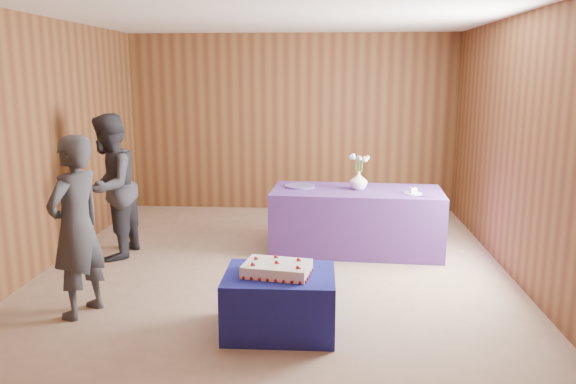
# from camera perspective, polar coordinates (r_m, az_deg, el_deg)

# --- Properties ---
(ground) EXTENTS (6.00, 6.00, 0.00)m
(ground) POSITION_cam_1_polar(r_m,az_deg,el_deg) (6.06, -1.41, -8.34)
(ground) COLOR tan
(ground) RESTS_ON ground
(room_shell) EXTENTS (5.04, 6.04, 2.72)m
(room_shell) POSITION_cam_1_polar(r_m,az_deg,el_deg) (5.69, -1.51, 8.96)
(room_shell) COLOR brown
(room_shell) RESTS_ON ground
(cake_table) EXTENTS (0.91, 0.71, 0.50)m
(cake_table) POSITION_cam_1_polar(r_m,az_deg,el_deg) (4.72, -0.85, -11.11)
(cake_table) COLOR navy
(cake_table) RESTS_ON ground
(serving_table) EXTENTS (2.05, 1.01, 0.75)m
(serving_table) POSITION_cam_1_polar(r_m,az_deg,el_deg) (6.78, 6.93, -2.88)
(serving_table) COLOR #472E80
(serving_table) RESTS_ON ground
(sheet_cake) EXTENTS (0.60, 0.46, 0.13)m
(sheet_cake) POSITION_cam_1_polar(r_m,az_deg,el_deg) (4.59, -1.13, -7.79)
(sheet_cake) COLOR silver
(sheet_cake) RESTS_ON cake_table
(vase) EXTENTS (0.26, 0.26, 0.22)m
(vase) POSITION_cam_1_polar(r_m,az_deg,el_deg) (6.70, 7.18, 1.17)
(vase) COLOR white
(vase) RESTS_ON serving_table
(flower_spray) EXTENTS (0.25, 0.25, 0.19)m
(flower_spray) POSITION_cam_1_polar(r_m,az_deg,el_deg) (6.65, 7.24, 3.42)
(flower_spray) COLOR #356B2B
(flower_spray) RESTS_ON vase
(platter) EXTENTS (0.45, 0.45, 0.02)m
(platter) POSITION_cam_1_polar(r_m,az_deg,el_deg) (6.81, 1.23, 0.61)
(platter) COLOR #5D4A95
(platter) RESTS_ON serving_table
(plate) EXTENTS (0.24, 0.24, 0.01)m
(plate) POSITION_cam_1_polar(r_m,az_deg,el_deg) (6.58, 12.60, -0.12)
(plate) COLOR white
(plate) RESTS_ON serving_table
(cake_slice) EXTENTS (0.08, 0.08, 0.08)m
(cake_slice) POSITION_cam_1_polar(r_m,az_deg,el_deg) (6.57, 12.62, 0.20)
(cake_slice) COLOR silver
(cake_slice) RESTS_ON plate
(knife) EXTENTS (0.26, 0.09, 0.00)m
(knife) POSITION_cam_1_polar(r_m,az_deg,el_deg) (6.45, 13.55, -0.45)
(knife) COLOR #B5B6BA
(knife) RESTS_ON serving_table
(guest_left) EXTENTS (0.55, 0.67, 1.60)m
(guest_left) POSITION_cam_1_polar(r_m,az_deg,el_deg) (5.18, -20.72, -3.36)
(guest_left) COLOR #33353D
(guest_left) RESTS_ON ground
(guest_right) EXTENTS (0.65, 0.82, 1.66)m
(guest_right) POSITION_cam_1_polar(r_m,az_deg,el_deg) (6.71, -17.66, 0.49)
(guest_right) COLOR #2F3039
(guest_right) RESTS_ON ground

